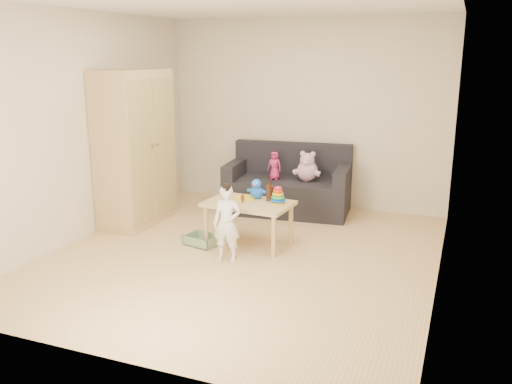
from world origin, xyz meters
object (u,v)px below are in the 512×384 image
at_px(wardrobe, 135,148).
at_px(toddler, 227,224).
at_px(sofa, 287,196).
at_px(play_table, 249,223).

relative_size(wardrobe, toddler, 2.44).
height_order(sofa, toddler, toddler).
xyz_separation_m(wardrobe, toddler, (1.62, -0.80, -0.57)).
height_order(wardrobe, sofa, wardrobe).
distance_m(wardrobe, play_table, 1.82).
bearing_deg(sofa, wardrobe, -151.47).
xyz_separation_m(play_table, toddler, (-0.03, -0.52, 0.14)).
bearing_deg(toddler, sofa, 81.83).
bearing_deg(wardrobe, play_table, -9.58).
bearing_deg(wardrobe, toddler, -26.32).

